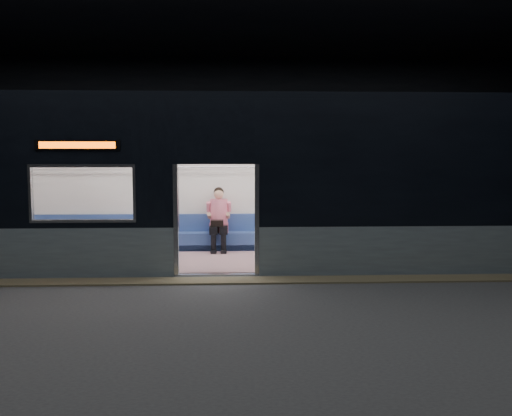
{
  "coord_description": "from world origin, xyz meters",
  "views": [
    {
      "loc": [
        0.3,
        -8.8,
        2.19
      ],
      "look_at": [
        0.78,
        2.3,
        1.13
      ],
      "focal_mm": 38.0,
      "sensor_mm": 36.0,
      "label": 1
    }
  ],
  "objects": [
    {
      "name": "metro_car",
      "position": [
        -0.0,
        2.54,
        1.85
      ],
      "size": [
        18.0,
        3.04,
        3.35
      ],
      "color": "#93A9AF",
      "rests_on": "station_floor"
    },
    {
      "name": "tactile_strip",
      "position": [
        0.0,
        0.55,
        0.01
      ],
      "size": [
        22.8,
        0.5,
        0.03
      ],
      "primitive_type": "cube",
      "color": "#8C7F59",
      "rests_on": "station_floor"
    },
    {
      "name": "transit_map",
      "position": [
        5.0,
        3.85,
        1.47
      ],
      "size": [
        1.0,
        0.03,
        0.65
      ],
      "primitive_type": "cube",
      "color": "white",
      "rests_on": "metro_car"
    },
    {
      "name": "handbag",
      "position": [
        -0.06,
        3.3,
        0.69
      ],
      "size": [
        0.35,
        0.33,
        0.14
      ],
      "primitive_type": "cube",
      "rotation": [
        0.0,
        0.0,
        -0.38
      ],
      "color": "black",
      "rests_on": "passenger"
    },
    {
      "name": "station_floor",
      "position": [
        0.0,
        0.0,
        -0.01
      ],
      "size": [
        24.0,
        14.0,
        0.01
      ],
      "primitive_type": "cube",
      "color": "#47494C",
      "rests_on": "ground"
    },
    {
      "name": "station_envelope",
      "position": [
        0.0,
        0.0,
        3.66
      ],
      "size": [
        24.0,
        14.0,
        5.0
      ],
      "color": "black",
      "rests_on": "station_floor"
    },
    {
      "name": "passenger",
      "position": [
        -0.02,
        3.55,
        0.83
      ],
      "size": [
        0.43,
        0.74,
        1.45
      ],
      "rotation": [
        0.0,
        0.0,
        0.03
      ],
      "color": "black",
      "rests_on": "metro_car"
    }
  ]
}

